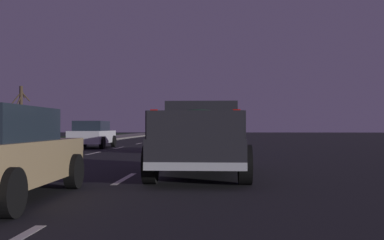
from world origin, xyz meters
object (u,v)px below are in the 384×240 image
Objects in this scene: pickup_truck at (201,136)px; sedan_blue at (204,136)px; sedan_white at (92,134)px; bare_tree_far at (21,112)px.

sedan_blue is (10.58, 0.23, -0.20)m from pickup_truck.
pickup_truck is at bearing -155.61° from sedan_white.
sedan_white is at bearing 56.39° from sedan_blue.
pickup_truck reaches higher than sedan_blue.
bare_tree_far reaches higher than sedan_white.
bare_tree_far is (16.57, 15.97, 1.71)m from sedan_blue.
bare_tree_far is (27.15, 16.21, 1.51)m from pickup_truck.
pickup_truck is 16.39m from sedan_white.
sedan_white is 0.95× the size of bare_tree_far.
bare_tree_far is (12.23, 9.44, 1.71)m from sedan_white.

